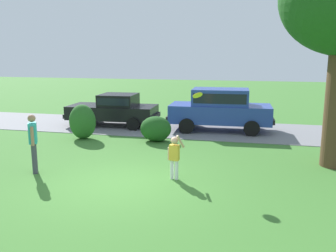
{
  "coord_description": "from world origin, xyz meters",
  "views": [
    {
      "loc": [
        3.35,
        -8.7,
        3.44
      ],
      "look_at": [
        0.65,
        2.69,
        1.1
      ],
      "focal_mm": 38.48,
      "sensor_mm": 36.0,
      "label": 1
    }
  ],
  "objects_px": {
    "frisbee": "(198,95)",
    "parked_sedan": "(114,109)",
    "child_thrower": "(174,154)",
    "adult_onlooker": "(33,140)",
    "parked_suv": "(220,107)"
  },
  "relations": [
    {
      "from": "parked_sedan",
      "to": "child_thrower",
      "type": "xyz_separation_m",
      "value": [
        4.48,
        -6.84,
        -0.13
      ]
    },
    {
      "from": "frisbee",
      "to": "parked_sedan",
      "type": "bearing_deg",
      "value": 128.22
    },
    {
      "from": "parked_sedan",
      "to": "frisbee",
      "type": "distance_m",
      "value": 8.27
    },
    {
      "from": "frisbee",
      "to": "adult_onlooker",
      "type": "xyz_separation_m",
      "value": [
        -4.68,
        -0.85,
        -1.35
      ]
    },
    {
      "from": "parked_sedan",
      "to": "frisbee",
      "type": "relative_size",
      "value": 14.17
    },
    {
      "from": "child_thrower",
      "to": "adult_onlooker",
      "type": "xyz_separation_m",
      "value": [
        -4.12,
        -0.4,
        0.27
      ]
    },
    {
      "from": "parked_sedan",
      "to": "adult_onlooker",
      "type": "distance_m",
      "value": 7.25
    },
    {
      "from": "child_thrower",
      "to": "adult_onlooker",
      "type": "bearing_deg",
      "value": -174.51
    },
    {
      "from": "parked_sedan",
      "to": "child_thrower",
      "type": "distance_m",
      "value": 8.18
    },
    {
      "from": "parked_suv",
      "to": "parked_sedan",
      "type": "bearing_deg",
      "value": -179.83
    },
    {
      "from": "adult_onlooker",
      "to": "parked_sedan",
      "type": "bearing_deg",
      "value": 92.82
    },
    {
      "from": "parked_sedan",
      "to": "parked_suv",
      "type": "relative_size",
      "value": 0.94
    },
    {
      "from": "parked_suv",
      "to": "adult_onlooker",
      "type": "relative_size",
      "value": 2.74
    },
    {
      "from": "parked_sedan",
      "to": "parked_suv",
      "type": "xyz_separation_m",
      "value": [
        5.11,
        0.02,
        0.23
      ]
    },
    {
      "from": "parked_suv",
      "to": "child_thrower",
      "type": "distance_m",
      "value": 6.89
    }
  ]
}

